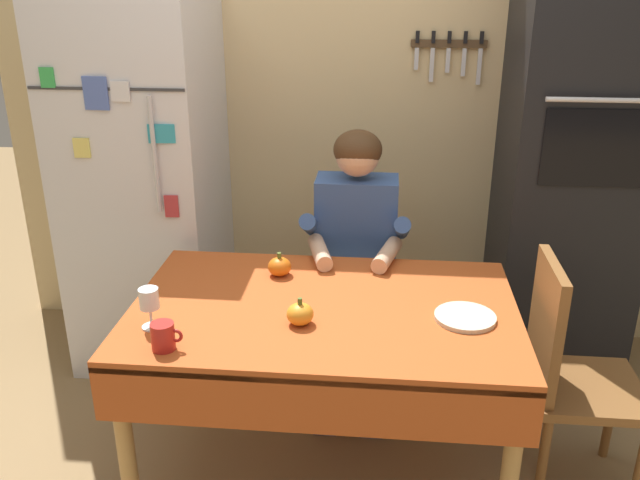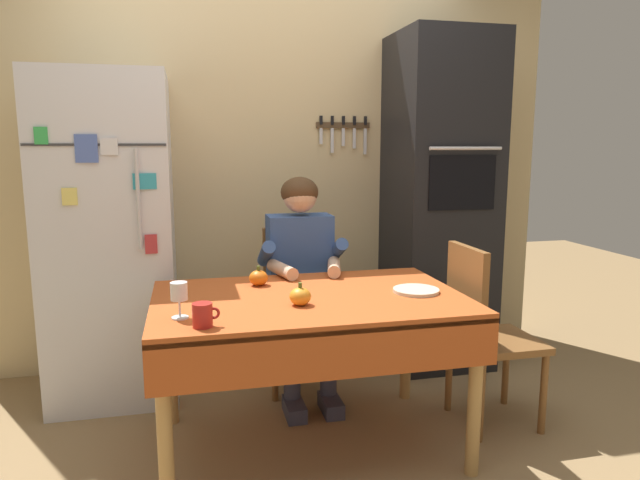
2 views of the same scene
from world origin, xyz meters
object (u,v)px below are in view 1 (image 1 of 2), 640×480
(dining_table, at_px, (323,329))
(chair_right_side, at_px, (568,369))
(seated_person, at_px, (355,246))
(chair_behind_person, at_px, (356,274))
(pumpkin_medium, at_px, (280,266))
(coffee_mug, at_px, (163,336))
(refrigerator, at_px, (146,185))
(serving_tray, at_px, (465,317))
(wine_glass, at_px, (149,301))
(pumpkin_large, at_px, (300,314))
(wall_oven, at_px, (571,164))

(dining_table, xyz_separation_m, chair_right_side, (0.90, 0.05, -0.14))
(dining_table, bearing_deg, seated_person, 81.97)
(chair_behind_person, relative_size, pumpkin_medium, 9.59)
(dining_table, distance_m, coffee_mug, 0.60)
(refrigerator, bearing_deg, serving_tray, -32.23)
(seated_person, relative_size, serving_tray, 5.80)
(refrigerator, xyz_separation_m, dining_table, (0.95, -0.88, -0.24))
(dining_table, height_order, wine_glass, wine_glass)
(refrigerator, xyz_separation_m, coffee_mug, (0.47, -1.21, -0.11))
(chair_right_side, xyz_separation_m, serving_tray, (-0.40, -0.08, 0.24))
(pumpkin_large, bearing_deg, coffee_mug, -153.60)
(chair_right_side, xyz_separation_m, coffee_mug, (-1.38, -0.37, 0.28))
(refrigerator, height_order, seated_person, refrigerator)
(dining_table, bearing_deg, pumpkin_large, -119.70)
(chair_right_side, bearing_deg, serving_tray, -169.11)
(chair_behind_person, distance_m, chair_right_side, 1.11)
(refrigerator, distance_m, pumpkin_large, 1.34)
(coffee_mug, distance_m, pumpkin_large, 0.46)
(refrigerator, xyz_separation_m, pumpkin_medium, (0.75, -0.62, -0.12))
(wall_oven, height_order, wine_glass, wall_oven)
(refrigerator, relative_size, wall_oven, 0.86)
(seated_person, xyz_separation_m, pumpkin_medium, (-0.29, -0.34, 0.04))
(seated_person, xyz_separation_m, pumpkin_large, (-0.15, -0.72, 0.04))
(refrigerator, bearing_deg, chair_right_side, -24.34)
(refrigerator, height_order, dining_table, refrigerator)
(dining_table, xyz_separation_m, pumpkin_large, (-0.07, -0.12, 0.12))
(refrigerator, distance_m, dining_table, 1.32)
(serving_tray, bearing_deg, seated_person, 123.18)
(serving_tray, bearing_deg, pumpkin_medium, 157.06)
(wine_glass, bearing_deg, wall_oven, 34.61)
(wall_oven, distance_m, seated_person, 1.06)
(refrigerator, distance_m, wine_glass, 1.14)
(refrigerator, height_order, chair_behind_person, refrigerator)
(chair_behind_person, bearing_deg, serving_tray, -63.25)
(dining_table, bearing_deg, chair_right_side, 2.92)
(wall_oven, height_order, coffee_mug, wall_oven)
(chair_behind_person, distance_m, pumpkin_large, 0.96)
(seated_person, xyz_separation_m, wine_glass, (-0.66, -0.80, 0.10))
(wine_glass, relative_size, serving_tray, 0.68)
(wall_oven, bearing_deg, wine_glass, -145.39)
(wall_oven, distance_m, wine_glass, 1.98)
(dining_table, distance_m, seated_person, 0.62)
(pumpkin_large, bearing_deg, chair_behind_person, 80.42)
(wall_oven, height_order, chair_right_side, wall_oven)
(chair_behind_person, distance_m, coffee_mug, 1.29)
(chair_right_side, xyz_separation_m, pumpkin_large, (-0.97, -0.17, 0.27))
(wall_oven, bearing_deg, chair_behind_person, -172.32)
(wall_oven, xyz_separation_m, serving_tray, (-0.55, -0.95, -0.30))
(dining_table, xyz_separation_m, chair_behind_person, (0.09, 0.79, -0.14))
(wall_oven, distance_m, chair_behind_person, 1.11)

